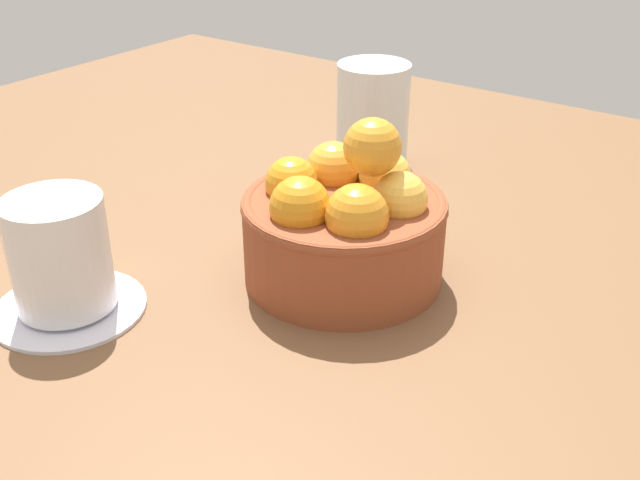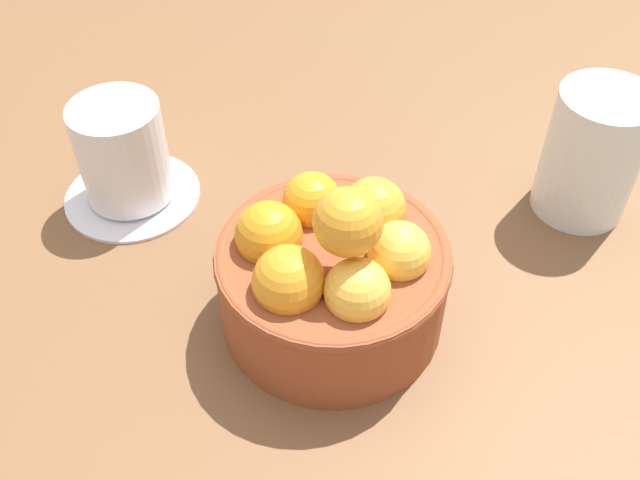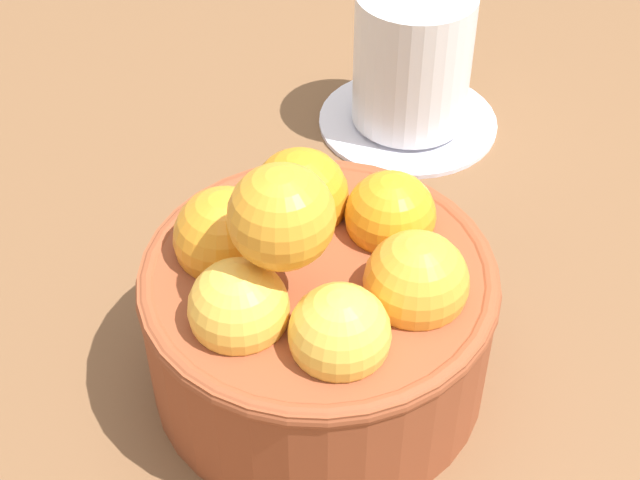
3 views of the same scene
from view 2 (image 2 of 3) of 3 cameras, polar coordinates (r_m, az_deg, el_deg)
name	(u,v)px [view 2 (image 2 of 3)]	position (r cm, az deg, el deg)	size (l,w,h in cm)	color
ground_plane	(332,330)	(53.28, 0.92, -7.05)	(133.22, 103.17, 3.18)	brown
terracotta_bowl	(332,272)	(48.39, 0.98, -2.56)	(15.58, 15.58, 13.21)	brown
coffee_cup	(124,159)	(60.12, -15.09, 6.16)	(11.09, 11.09, 8.93)	white
water_glass	(592,154)	(60.38, 20.53, 6.34)	(7.41, 7.41, 10.62)	silver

